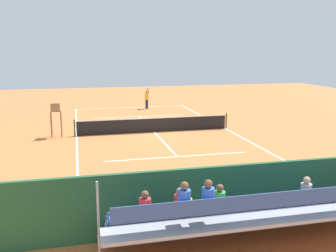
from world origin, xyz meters
The scene contains 12 objects.
ground_plane centered at (0.00, 0.00, 0.00)m, with size 60.00×60.00×0.00m, color #C66B38.
court_line_markings centered at (0.00, -0.04, 0.00)m, with size 10.10×22.20×0.01m.
tennis_net centered at (0.00, 0.00, 0.50)m, with size 10.30×0.10×1.07m.
backdrop_wall centered at (0.00, 14.00, 1.00)m, with size 18.00×0.16×2.00m, color #235633.
bleacher_stand centered at (0.05, 15.38, 0.98)m, with size 9.06×2.40×2.48m.
umpire_chair centered at (6.20, -0.06, 1.31)m, with size 0.67×0.67×2.14m.
courtside_bench centered at (-3.39, 13.27, 0.56)m, with size 1.80×0.40×0.93m.
equipment_bag centered at (-1.83, 13.40, 0.18)m, with size 0.90×0.36×0.36m, color black.
tennis_player centered at (-1.34, -9.93, 1.02)m, with size 0.47×0.55×1.93m.
tennis_racket centered at (-0.68, -10.04, 0.01)m, with size 0.40×0.58×0.03m.
tennis_ball_near centered at (-0.48, -7.60, 0.03)m, with size 0.07×0.07×0.07m, color #CCDB33.
tennis_ball_far centered at (-1.94, -6.78, 0.03)m, with size 0.07×0.07×0.07m, color #CCDB33.
Camera 1 is at (4.87, 24.32, 5.47)m, focal length 40.94 mm.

